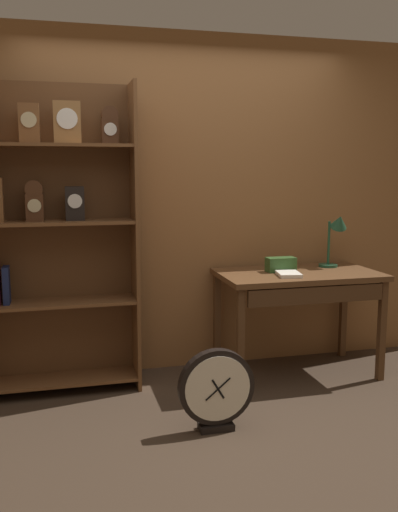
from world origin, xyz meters
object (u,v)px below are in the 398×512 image
bookshelf (49,230)px  workbench (299,285)px  open_repair_manual (288,274)px  toolbox_small (281,264)px  round_clock_large (216,389)px  desk_lamp (337,231)px

bookshelf → workbench: 1.88m
bookshelf → open_repair_manual: bookshelf is taller
toolbox_small → open_repair_manual: 0.18m
bookshelf → toolbox_small: 1.72m
bookshelf → open_repair_manual: (1.69, -0.23, -0.34)m
bookshelf → workbench: (1.82, -0.14, -0.45)m
toolbox_small → bookshelf: bearing=178.1°
workbench → round_clock_large: 1.24m
workbench → toolbox_small: bearing=147.4°
workbench → desk_lamp: bearing=21.6°
bookshelf → desk_lamp: size_ratio=4.90×
workbench → round_clock_large: bearing=-139.0°
toolbox_small → open_repair_manual: toolbox_small is taller
bookshelf → desk_lamp: bookshelf is taller
workbench → desk_lamp: desk_lamp is taller
desk_lamp → open_repair_manual: bearing=-154.3°
open_repair_manual → round_clock_large: 1.14m
desk_lamp → open_repair_manual: size_ratio=2.01×
open_repair_manual → round_clock_large: open_repair_manual is taller
round_clock_large → desk_lamp: bearing=36.0°
workbench → toolbox_small: 0.21m
open_repair_manual → toolbox_small: bearing=96.7°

